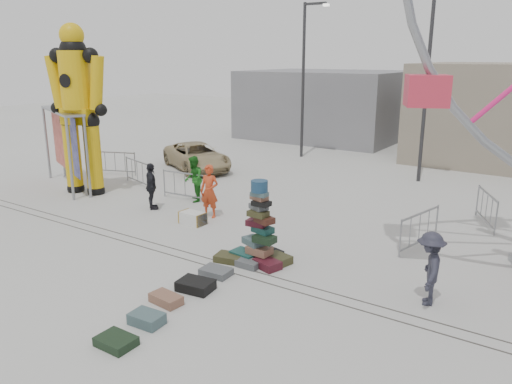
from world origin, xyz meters
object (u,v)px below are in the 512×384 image
Objects in this scene: barricade_wheel_back at (486,209)px; pedestrian_grey at (429,268)px; barricade_dummy_b at (137,172)px; pedestrian_red at (209,191)px; crash_test_dummy at (78,104)px; steamer_trunk at (193,218)px; lamp_post_left at (305,73)px; banner_scaffold at (63,130)px; barricade_dummy_a at (115,163)px; barricade_wheel_front at (419,230)px; pedestrian_black at (151,186)px; lamp_post_right at (430,78)px; suitcase_tower at (260,240)px; parked_suv at (197,156)px; pedestrian_green at (194,179)px; barricade_dummy_c at (185,186)px.

pedestrian_grey is (-0.08, -6.51, 0.29)m from barricade_wheel_back.
pedestrian_red is (5.35, -1.72, 0.36)m from barricade_dummy_b.
barricade_wheel_back is at bearing 16.85° from pedestrian_red.
steamer_trunk is (6.17, -0.56, -3.37)m from crash_test_dummy.
banner_scaffold is (-5.09, -11.26, -2.04)m from lamp_post_left.
pedestrian_red is at bearing -39.39° from barricade_dummy_a.
barricade_wheel_front is 9.26m from pedestrian_black.
lamp_post_right reaches higher than barricade_dummy_b.
lamp_post_right and lamp_post_left have the same top height.
steamer_trunk is (7.51, -0.74, -2.24)m from banner_scaffold.
barricade_wheel_back is (10.47, -6.74, -3.93)m from lamp_post_left.
parked_suv is at bearing 147.53° from suitcase_tower.
barricade_dummy_a is at bearing 97.88° from barricade_wheel_front.
barricade_wheel_front is 1.09× the size of pedestrian_red.
crash_test_dummy is at bearing 171.45° from pedestrian_red.
barricade_wheel_front is at bearing -7.01° from crash_test_dummy.
pedestrian_black is (5.21, -0.29, -1.59)m from banner_scaffold.
banner_scaffold is (-12.09, -9.26, -2.04)m from lamp_post_right.
lamp_post_left is 10.81m from barricade_dummy_a.
pedestrian_red is (6.17, 0.33, -2.66)m from crash_test_dummy.
steamer_trunk is 1.14m from pedestrian_red.
suitcase_tower is (-1.01, -11.39, -3.85)m from lamp_post_right.
crash_test_dummy is 7.05m from steamer_trunk.
pedestrian_green is (-8.52, 0.08, 0.32)m from barricade_wheel_front.
steamer_trunk is at bearing -102.07° from pedestrian_red.
lamp_post_right is at bearing 101.40° from pedestrian_green.
pedestrian_grey is at bearing -23.22° from barricade_dummy_c.
lamp_post_left is 15.16m from suitcase_tower.
barricade_dummy_a is 2.43m from barricade_dummy_b.
steamer_trunk is at bearing -18.40° from crash_test_dummy.
barricade_dummy_c is (-5.68, 3.40, -0.08)m from suitcase_tower.
barricade_dummy_c is at bearing 158.10° from suitcase_tower.
lamp_post_left reaches higher than crash_test_dummy.
steamer_trunk is at bearing -112.59° from parked_suv.
barricade_wheel_back is 10.26m from pedestrian_green.
lamp_post_left is 3.53× the size of suitcase_tower.
pedestrian_grey is at bearing -147.08° from barricade_wheel_front.
suitcase_tower is (5.99, -13.39, -3.85)m from lamp_post_left.
pedestrian_black reaches higher than barricade_dummy_b.
pedestrian_black is 10.41m from pedestrian_grey.
pedestrian_red is (2.12, -1.12, 0.36)m from barricade_dummy_c.
barricade_wheel_back is (3.47, -4.74, -3.93)m from lamp_post_right.
barricade_dummy_b is 0.44× the size of parked_suv.
pedestrian_grey is (3.39, -11.26, -3.64)m from lamp_post_right.
barricade_dummy_b is at bearing -121.76° from pedestrian_grey.
pedestrian_grey is at bearing -51.92° from lamp_post_left.
lamp_post_left is 12.53m from banner_scaffold.
pedestrian_red is 8.25m from pedestrian_grey.
suitcase_tower reaches higher than barricade_dummy_a.
pedestrian_black is 0.37× the size of parked_suv.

